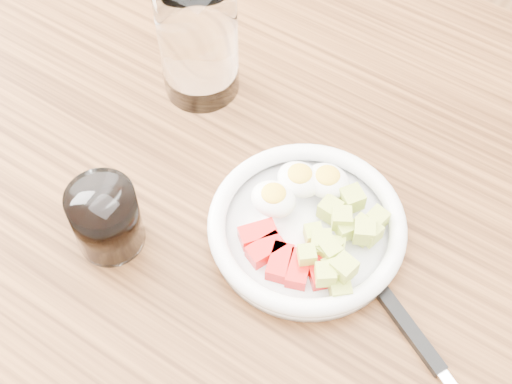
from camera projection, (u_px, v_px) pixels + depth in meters
dining_table at (258, 264)px, 0.84m from camera, size 1.50×0.90×0.77m
bowl at (308, 225)px, 0.73m from camera, size 0.20×0.20×0.05m
fork at (427, 353)px, 0.67m from camera, size 0.19×0.11×0.01m
water_glass at (198, 36)px, 0.79m from camera, size 0.09×0.09×0.16m
coffee_glass at (106, 219)px, 0.71m from camera, size 0.07×0.07×0.08m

